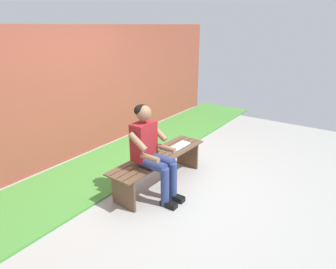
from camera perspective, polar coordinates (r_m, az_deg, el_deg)
name	(u,v)px	position (r m, az deg, el deg)	size (l,w,h in m)	color
ground_plane	(180,254)	(3.27, 2.43, -22.13)	(10.00, 7.00, 0.04)	#9E9E99
grass_strip	(110,165)	(4.99, -11.20, -5.83)	(9.00, 1.32, 0.03)	#478C38
brick_wall	(42,100)	(5.00, -23.30, 6.26)	(9.50, 0.24, 2.21)	#9E4C38
bench_near	(159,162)	(4.22, -1.68, -5.45)	(1.72, 0.49, 0.46)	brown
person_seated	(151,149)	(3.80, -3.27, -2.78)	(0.50, 0.69, 1.26)	maroon
apple	(158,149)	(4.29, -1.98, -2.87)	(0.07, 0.07, 0.07)	#72B738
book_open	(179,146)	(4.45, 2.16, -2.30)	(0.42, 0.17, 0.02)	white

